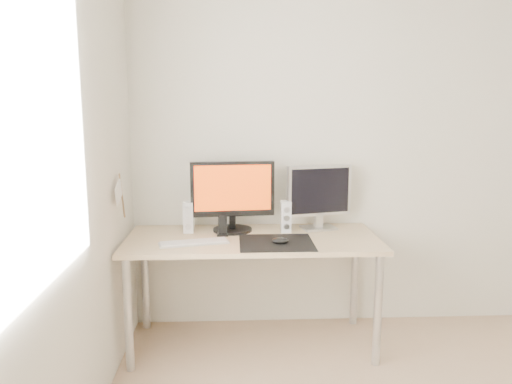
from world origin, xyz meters
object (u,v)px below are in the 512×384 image
desk (252,249)px  main_monitor (233,194)px  phone_dock (223,230)px  keyboard (194,243)px  speaker_left (188,217)px  speaker_right (286,217)px  second_monitor (319,194)px  mouse (280,241)px

desk → main_monitor: main_monitor is taller
main_monitor → phone_dock: 0.25m
main_monitor → keyboard: bearing=-128.9°
speaker_left → keyboard: bearing=-78.8°
speaker_right → keyboard: speaker_right is taller
main_monitor → desk: bearing=-52.2°
second_monitor → speaker_left: bearing=-176.6°
phone_dock → keyboard: bearing=-133.1°
desk → keyboard: size_ratio=3.67×
speaker_left → speaker_right: (0.64, -0.02, 0.00)m
desk → phone_dock: 0.23m
mouse → speaker_right: (0.07, 0.29, 0.08)m
desk → speaker_left: bearing=160.8°
main_monitor → mouse: bearing=-48.9°
phone_dock → speaker_right: bearing=10.5°
speaker_right → mouse: bearing=-102.6°
keyboard → phone_dock: size_ratio=3.42×
keyboard → second_monitor: bearing=21.9°
second_monitor → main_monitor: bearing=-176.4°
desk → main_monitor: (-0.12, 0.16, 0.33)m
second_monitor → speaker_left: size_ratio=2.18×
desk → main_monitor: size_ratio=2.90×
speaker_left → desk: bearing=-19.2°
desk → phone_dock: size_ratio=12.53×
mouse → keyboard: size_ratio=0.24×
speaker_right → phone_dock: (-0.42, -0.08, -0.06)m
phone_dock → second_monitor: bearing=12.8°
desk → keyboard: (-0.36, -0.13, 0.09)m
speaker_right → phone_dock: 0.43m
main_monitor → second_monitor: size_ratio=1.24×
mouse → main_monitor: size_ratio=0.19×
second_monitor → speaker_right: size_ratio=2.18×
desk → main_monitor: 0.39m
phone_dock → main_monitor: bearing=59.3°
second_monitor → speaker_right: 0.28m
mouse → second_monitor: bearing=50.8°
speaker_left → keyboard: speaker_left is taller
desk → keyboard: keyboard is taller
speaker_left → phone_dock: 0.25m
mouse → main_monitor: (-0.28, 0.33, 0.23)m
speaker_left → speaker_right: same height
desk → speaker_right: speaker_right is taller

